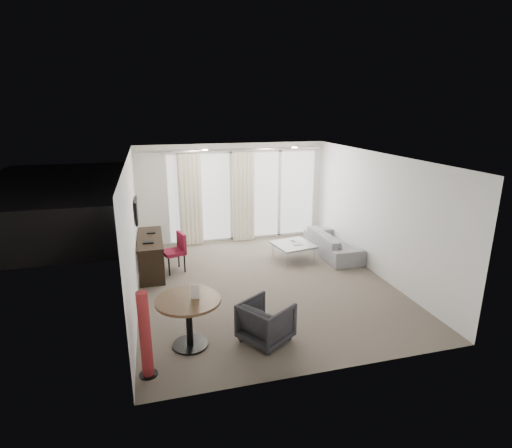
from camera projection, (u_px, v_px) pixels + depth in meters
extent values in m
cube|color=#5D5348|center=(263.00, 283.00, 8.26)|extent=(5.00, 6.00, 0.00)
cube|color=white|center=(264.00, 157.00, 7.53)|extent=(5.00, 6.00, 0.00)
cube|color=silver|center=(132.00, 232.00, 7.28)|extent=(0.00, 6.00, 2.60)
cube|color=silver|center=(376.00, 214.00, 8.52)|extent=(0.00, 6.00, 2.60)
cube|color=silver|center=(328.00, 285.00, 5.11)|extent=(5.00, 0.00, 2.60)
cylinder|color=#FFE0B2|center=(205.00, 150.00, 8.79)|extent=(0.12, 0.12, 0.02)
cylinder|color=#FFE0B2|center=(295.00, 147.00, 9.31)|extent=(0.12, 0.12, 0.02)
cylinder|color=maroon|center=(145.00, 335.00, 5.25)|extent=(0.31, 0.31, 1.23)
imported|color=#242428|center=(266.00, 322.00, 6.14)|extent=(0.97, 0.96, 0.64)
imported|color=gray|center=(333.00, 243.00, 9.78)|extent=(0.76, 1.94, 0.57)
cube|color=#4D4D50|center=(233.00, 225.00, 12.52)|extent=(5.60, 3.00, 0.12)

